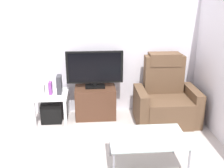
# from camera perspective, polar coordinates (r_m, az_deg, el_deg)

# --- Properties ---
(ground_plane) EXTENTS (6.40, 6.40, 0.00)m
(ground_plane) POSITION_cam_1_polar(r_m,az_deg,el_deg) (3.90, -4.79, -12.33)
(ground_plane) COLOR #BCB2AD
(wall_back) EXTENTS (6.40, 0.06, 2.60)m
(wall_back) POSITION_cam_1_polar(r_m,az_deg,el_deg) (4.52, -5.24, 9.71)
(wall_back) COLOR silver
(wall_back) RESTS_ON ground
(tv_stand) EXTENTS (0.66, 0.43, 0.52)m
(tv_stand) POSITION_cam_1_polar(r_m,az_deg,el_deg) (4.55, -3.50, -3.83)
(tv_stand) COLOR #4C2D1E
(tv_stand) RESTS_ON ground
(television) EXTENTS (0.92, 0.20, 0.60)m
(television) POSITION_cam_1_polar(r_m,az_deg,el_deg) (4.37, -3.66, 3.26)
(television) COLOR black
(television) RESTS_ON tv_stand
(recliner_armchair) EXTENTS (0.98, 0.78, 1.08)m
(recliner_armchair) POSITION_cam_1_polar(r_m,az_deg,el_deg) (4.47, 11.23, -3.10)
(recliner_armchair) COLOR brown
(recliner_armchair) RESTS_ON ground
(side_table) EXTENTS (0.54, 0.54, 0.48)m
(side_table) POSITION_cam_1_polar(r_m,az_deg,el_deg) (4.46, -12.72, -2.87)
(side_table) COLOR white
(side_table) RESTS_ON ground
(subwoofer_box) EXTENTS (0.33, 0.33, 0.33)m
(subwoofer_box) POSITION_cam_1_polar(r_m,az_deg,el_deg) (4.55, -12.50, -5.62)
(subwoofer_box) COLOR black
(subwoofer_box) RESTS_ON ground
(book_leftmost) EXTENTS (0.04, 0.13, 0.18)m
(book_leftmost) POSITION_cam_1_polar(r_m,az_deg,el_deg) (4.40, -14.19, -0.98)
(book_leftmost) COLOR white
(book_leftmost) RESTS_ON side_table
(book_middle) EXTENTS (0.05, 0.12, 0.20)m
(book_middle) POSITION_cam_1_polar(r_m,az_deg,el_deg) (4.39, -13.47, -0.85)
(book_middle) COLOR white
(book_middle) RESTS_ON side_table
(book_rightmost) EXTENTS (0.05, 0.11, 0.20)m
(book_rightmost) POSITION_cam_1_polar(r_m,az_deg,el_deg) (4.38, -12.83, -0.81)
(book_rightmost) COLOR purple
(book_rightmost) RESTS_ON side_table
(game_console) EXTENTS (0.07, 0.20, 0.29)m
(game_console) POSITION_cam_1_polar(r_m,az_deg,el_deg) (4.37, -11.03, -0.10)
(game_console) COLOR #333338
(game_console) RESTS_ON side_table
(coffee_table) EXTENTS (0.90, 0.60, 0.41)m
(coffee_table) POSITION_cam_1_polar(r_m,az_deg,el_deg) (3.27, 7.49, -11.32)
(coffee_table) COLOR #B2C6C1
(coffee_table) RESTS_ON ground
(cell_phone) EXTENTS (0.14, 0.16, 0.01)m
(cell_phone) POSITION_cam_1_polar(r_m,az_deg,el_deg) (3.27, 8.74, -10.70)
(cell_phone) COLOR #B7B7BC
(cell_phone) RESTS_ON coffee_table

